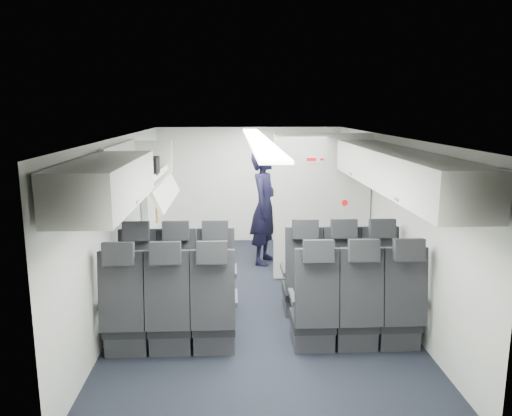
{
  "coord_description": "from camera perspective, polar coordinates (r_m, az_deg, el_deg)",
  "views": [
    {
      "loc": [
        -0.31,
        -6.28,
        2.49
      ],
      "look_at": [
        0.0,
        0.4,
        1.15
      ],
      "focal_mm": 35.0,
      "sensor_mm": 36.0,
      "label": 1
    }
  ],
  "objects": [
    {
      "name": "carry_on_bag",
      "position": [
        6.13,
        -13.15,
        4.46
      ],
      "size": [
        0.44,
        0.31,
        0.26
      ],
      "primitive_type": "cube",
      "rotation": [
        0.0,
        0.0,
        0.01
      ],
      "color": "black",
      "rests_on": "overhead_bin_left_front_open"
    },
    {
      "name": "overhead_bin_left_front_open",
      "position": [
        6.18,
        -13.22,
        4.03
      ],
      "size": [
        0.64,
        1.7,
        0.72
      ],
      "color": "#9E9E93",
      "rests_on": "cabin_shell"
    },
    {
      "name": "cabin_shell",
      "position": [
        6.44,
        0.16,
        -0.93
      ],
      "size": [
        3.41,
        6.01,
        2.16
      ],
      "color": "black",
      "rests_on": "ground"
    },
    {
      "name": "seat_row_front",
      "position": [
        6.12,
        0.41,
        -8.6
      ],
      "size": [
        3.33,
        0.56,
        1.24
      ],
      "color": "black",
      "rests_on": "cabin_shell"
    },
    {
      "name": "bulkhead_partition",
      "position": [
        7.34,
        7.52,
        0.11
      ],
      "size": [
        1.4,
        0.15,
        2.13
      ],
      "color": "silver",
      "rests_on": "cabin_shell"
    },
    {
      "name": "overhead_bin_right_rear",
      "position": [
        4.65,
        18.95,
        2.93
      ],
      "size": [
        0.53,
        1.8,
        0.4
      ],
      "color": "white",
      "rests_on": "cabin_shell"
    },
    {
      "name": "galley_unit",
      "position": [
        9.22,
        5.24,
        1.66
      ],
      "size": [
        0.85,
        0.52,
        1.9
      ],
      "color": "#939399",
      "rests_on": "cabin_shell"
    },
    {
      "name": "seat_row_mid",
      "position": [
        5.29,
        0.94,
        -11.92
      ],
      "size": [
        3.33,
        0.56,
        1.24
      ],
      "color": "black",
      "rests_on": "cabin_shell"
    },
    {
      "name": "flight_attendant",
      "position": [
        8.04,
        1.0,
        0.07
      ],
      "size": [
        0.64,
        0.78,
        1.84
      ],
      "primitive_type": "imported",
      "rotation": [
        0.0,
        0.0,
        1.23
      ],
      "color": "black",
      "rests_on": "ground"
    },
    {
      "name": "boarding_door",
      "position": [
        8.09,
        -12.06,
        0.14
      ],
      "size": [
        0.12,
        1.27,
        1.86
      ],
      "color": "silver",
      "rests_on": "cabin_shell"
    },
    {
      "name": "papers",
      "position": [
        7.98,
        2.39,
        0.93
      ],
      "size": [
        0.2,
        0.08,
        0.14
      ],
      "primitive_type": "cube",
      "rotation": [
        0.0,
        0.0,
        0.31
      ],
      "color": "white",
      "rests_on": "flight_attendant"
    },
    {
      "name": "overhead_bin_left_rear",
      "position": [
        4.46,
        -16.79,
        2.73
      ],
      "size": [
        0.53,
        1.8,
        0.4
      ],
      "color": "white",
      "rests_on": "cabin_shell"
    },
    {
      "name": "overhead_bin_right_front",
      "position": [
        6.3,
        13.16,
        5.29
      ],
      "size": [
        0.53,
        1.7,
        0.4
      ],
      "color": "white",
      "rests_on": "cabin_shell"
    }
  ]
}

